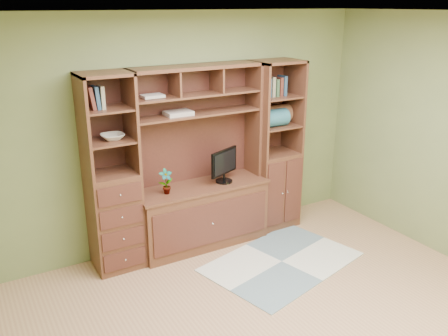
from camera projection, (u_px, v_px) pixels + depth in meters
room at (300, 188)px, 3.70m from camera, size 4.60×4.10×2.64m
center_hutch at (201, 160)px, 5.22m from camera, size 1.54×0.53×2.05m
left_tower at (112, 175)px, 4.78m from camera, size 0.50×0.45×2.05m
right_tower at (275, 146)px, 5.74m from camera, size 0.55×0.45×2.05m
rug at (282, 262)px, 5.15m from camera, size 1.81×1.42×0.01m
monitor at (224, 160)px, 5.33m from camera, size 0.48×0.35×0.53m
orchid at (166, 182)px, 5.03m from camera, size 0.15×0.10×0.28m
magazines at (178, 113)px, 5.01m from camera, size 0.28×0.21×0.04m
bowl at (113, 137)px, 4.67m from camera, size 0.23×0.23×0.06m
blanket_teal at (273, 118)px, 5.54m from camera, size 0.35×0.20×0.20m
blanket_red at (275, 114)px, 5.70m from camera, size 0.39×0.22×0.22m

